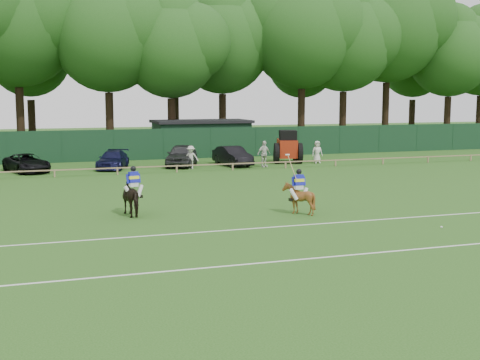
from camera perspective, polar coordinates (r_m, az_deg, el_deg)
name	(u,v)px	position (r m, az deg, el deg)	size (l,w,h in m)	color
ground	(252,223)	(26.43, 1.05, -3.87)	(160.00, 160.00, 0.00)	#1E4C14
horse_dark	(134,197)	(28.42, -9.41, -1.52)	(0.87, 1.91, 1.61)	black
horse_chestnut	(299,198)	(28.47, 5.23, -1.63)	(1.14, 1.28, 1.41)	brown
suv_black	(27,163)	(45.99, -18.42, 1.43)	(2.07, 4.48, 1.25)	black
sedan_navy	(113,160)	(46.54, -11.23, 1.77)	(1.79, 4.40, 1.28)	#111337
hatch_grey	(182,155)	(47.53, -5.21, 2.21)	(1.92, 4.78, 1.63)	#323335
estate_black	(233,156)	(47.74, -0.66, 2.15)	(1.51, 4.34, 1.43)	black
spectator_left	(191,157)	(45.76, -4.38, 2.02)	(1.06, 0.61, 1.64)	beige
spectator_mid	(264,154)	(46.68, 2.14, 2.32)	(1.12, 0.47, 1.92)	beige
spectator_right	(317,152)	(49.75, 6.87, 2.48)	(0.84, 0.55, 1.72)	silver
rider_dark	(134,181)	(28.30, -9.44, -0.06)	(0.93, 0.45, 1.41)	silver
rider_chestnut	(299,183)	(28.35, 5.25, -0.29)	(0.94, 0.59, 2.05)	silver
polo_ball	(441,227)	(26.71, 17.47, -4.01)	(0.09, 0.09, 0.09)	silver
pitch_lines	(284,242)	(23.24, 3.96, -5.48)	(60.00, 5.10, 0.01)	silver
pitch_rail	(162,166)	(43.54, -6.94, 1.21)	(62.10, 0.10, 0.50)	#997F5B
perimeter_fence	(139,145)	(52.28, -8.96, 3.12)	(92.08, 0.08, 2.50)	#14351E
utility_shed	(201,137)	(56.47, -3.46, 3.82)	(8.40, 4.40, 3.04)	#14331E
tree_row	(146,151)	(60.58, -8.34, 2.55)	(96.00, 12.00, 21.00)	#26561C
tractor	(287,147)	(49.79, 4.23, 2.91)	(2.76, 3.44, 2.53)	#9B240E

